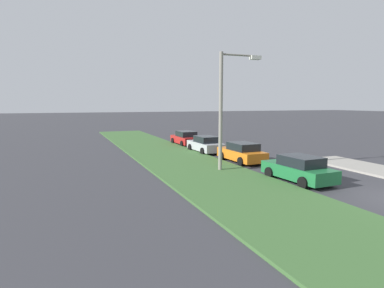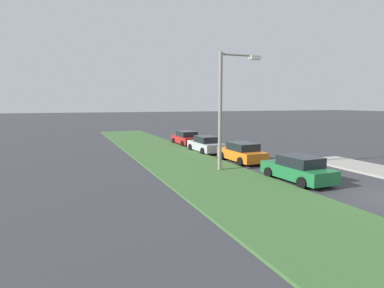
% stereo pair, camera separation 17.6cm
% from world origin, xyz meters
% --- Properties ---
extents(grass_median, '(60.00, 6.00, 0.12)m').
position_xyz_m(grass_median, '(10.00, 6.16, 0.06)').
color(grass_median, '#3D6633').
rests_on(grass_median, ground).
extents(parked_car_green, '(4.38, 2.18, 1.47)m').
position_xyz_m(parked_car_green, '(4.69, 2.14, 0.72)').
color(parked_car_green, '#1E6B38').
rests_on(parked_car_green, ground).
extents(parked_car_orange, '(4.35, 2.11, 1.47)m').
position_xyz_m(parked_car_orange, '(11.08, 1.97, 0.72)').
color(parked_car_orange, orange).
rests_on(parked_car_orange, ground).
extents(parked_car_silver, '(4.34, 2.10, 1.47)m').
position_xyz_m(parked_car_silver, '(16.43, 2.49, 0.72)').
color(parked_car_silver, '#B2B5BA').
rests_on(parked_car_silver, ground).
extents(parked_car_red, '(4.34, 2.09, 1.47)m').
position_xyz_m(parked_car_red, '(21.86, 2.33, 0.72)').
color(parked_car_red, red).
rests_on(parked_car_red, ground).
extents(streetlight, '(0.39, 2.87, 7.50)m').
position_xyz_m(streetlight, '(8.74, 4.61, 4.39)').
color(streetlight, gray).
rests_on(streetlight, ground).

